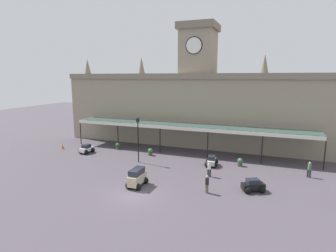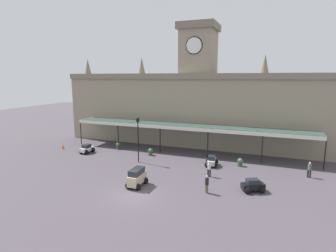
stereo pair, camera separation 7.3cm
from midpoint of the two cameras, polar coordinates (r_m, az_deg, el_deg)
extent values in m
plane|color=#4B434C|center=(25.62, -6.92, -13.88)|extent=(140.00, 140.00, 0.00)
cube|color=gray|center=(42.98, 5.99, 3.44)|extent=(42.06, 6.53, 10.86)
cube|color=gray|center=(39.41, 4.80, 10.19)|extent=(42.06, 0.30, 0.80)
cube|color=gray|center=(42.84, 6.21, 14.84)|extent=(4.80, 4.80, 6.19)
cube|color=#766C59|center=(43.29, 6.31, 19.58)|extent=(5.50, 5.50, 1.00)
cylinder|color=white|center=(40.55, 5.29, 16.18)|extent=(2.20, 0.12, 2.20)
cylinder|color=black|center=(40.59, 5.30, 16.17)|extent=(2.46, 0.06, 2.46)
cone|color=#6E6554|center=(51.73, -16.26, 11.69)|extent=(1.10, 1.10, 2.60)
cone|color=#6E6554|center=(46.12, -5.52, 12.27)|extent=(1.10, 1.10, 2.60)
cone|color=#6E6554|center=(41.27, 19.24, 12.03)|extent=(1.10, 1.10, 2.60)
cube|color=#38564C|center=(38.02, 3.77, 0.16)|extent=(33.41, 3.20, 0.16)
cube|color=silver|center=(36.56, 3.01, -0.55)|extent=(33.41, 0.12, 0.44)
cylinder|color=black|center=(45.02, -17.58, -1.26)|extent=(0.14, 0.14, 3.75)
cylinder|color=black|center=(41.21, -10.30, -1.97)|extent=(0.14, 0.14, 3.75)
cylinder|color=black|center=(38.20, -1.71, -2.76)|extent=(0.14, 0.14, 3.75)
cylinder|color=black|center=(36.19, 8.10, -3.59)|extent=(0.14, 0.14, 3.75)
cylinder|color=black|center=(35.34, 18.73, -4.37)|extent=(0.14, 0.14, 3.75)
cylinder|color=black|center=(35.75, 29.51, -5.01)|extent=(0.14, 0.14, 3.75)
cube|color=black|center=(27.09, 17.02, -11.71)|extent=(2.22, 1.74, 0.50)
cube|color=#1E232B|center=(26.91, 16.98, -10.81)|extent=(1.35, 1.22, 0.42)
sphere|color=black|center=(27.81, 17.93, -11.63)|extent=(0.64, 0.64, 0.64)
sphere|color=black|center=(27.07, 18.72, -12.28)|extent=(0.64, 0.64, 0.64)
sphere|color=black|center=(27.29, 15.30, -11.92)|extent=(0.64, 0.64, 0.64)
sphere|color=black|center=(26.54, 16.02, -12.60)|extent=(0.64, 0.64, 0.64)
cube|color=#B2B5BA|center=(33.33, 8.87, -7.23)|extent=(1.13, 2.14, 0.50)
cube|color=#1E232B|center=(33.24, 8.90, -6.45)|extent=(0.93, 1.19, 0.42)
sphere|color=black|center=(32.71, 9.53, -7.95)|extent=(0.64, 0.64, 0.64)
sphere|color=black|center=(32.79, 7.98, -7.87)|extent=(0.64, 0.64, 0.64)
sphere|color=black|center=(34.00, 9.71, -7.26)|extent=(0.64, 0.64, 0.64)
sphere|color=black|center=(34.07, 8.23, -7.18)|extent=(0.64, 0.64, 0.64)
cube|color=tan|center=(27.18, -6.45, -10.73)|extent=(1.01, 2.42, 0.95)
cube|color=#1E232B|center=(26.88, -6.53, -9.28)|extent=(0.95, 1.92, 0.55)
sphere|color=black|center=(28.24, -6.54, -10.84)|extent=(0.64, 0.64, 0.64)
sphere|color=black|center=(27.86, -4.75, -11.11)|extent=(0.64, 0.64, 0.64)
sphere|color=black|center=(26.84, -8.18, -12.03)|extent=(0.64, 0.64, 0.64)
sphere|color=black|center=(26.43, -6.32, -12.34)|extent=(0.64, 0.64, 0.64)
cube|color=silver|center=(39.94, -16.42, -4.61)|extent=(1.02, 2.11, 0.50)
cube|color=#1E232B|center=(39.80, -16.50, -3.98)|extent=(0.88, 1.15, 0.42)
sphere|color=black|center=(40.76, -16.24, -4.59)|extent=(0.64, 0.64, 0.64)
sphere|color=black|center=(40.20, -15.29, -4.75)|extent=(0.64, 0.64, 0.64)
sphere|color=black|center=(39.80, -17.52, -5.02)|extent=(0.64, 0.64, 0.64)
sphere|color=black|center=(39.22, -16.57, -5.19)|extent=(0.64, 0.64, 0.64)
cylinder|color=brown|center=(25.81, 8.03, -12.74)|extent=(0.17, 0.17, 0.82)
cylinder|color=brown|center=(25.99, 7.81, -12.56)|extent=(0.17, 0.17, 0.82)
cylinder|color=black|center=(25.63, 7.96, -11.17)|extent=(0.34, 0.34, 0.62)
sphere|color=tan|center=(25.48, 7.98, -10.28)|extent=(0.23, 0.23, 0.23)
cylinder|color=black|center=(29.91, 8.18, -9.48)|extent=(0.17, 0.17, 0.82)
cylinder|color=black|center=(29.86, 8.59, -9.53)|extent=(0.17, 0.17, 0.82)
cylinder|color=silver|center=(29.65, 8.42, -8.20)|extent=(0.34, 0.34, 0.62)
sphere|color=tan|center=(29.52, 8.44, -7.41)|extent=(0.23, 0.23, 0.23)
cylinder|color=black|center=(32.82, 27.13, -8.74)|extent=(0.17, 0.17, 0.82)
cylinder|color=black|center=(32.87, 26.76, -8.68)|extent=(0.17, 0.17, 0.82)
cylinder|color=#4C724C|center=(32.63, 27.05, -7.51)|extent=(0.34, 0.34, 0.62)
sphere|color=tan|center=(32.51, 27.11, -6.79)|extent=(0.23, 0.23, 0.23)
cylinder|color=black|center=(33.97, -6.22, -3.37)|extent=(0.13, 0.13, 5.00)
cube|color=black|center=(33.44, -6.31, 1.17)|extent=(0.30, 0.30, 0.44)
sphere|color=black|center=(33.40, -6.32, 1.64)|extent=(0.14, 0.14, 0.14)
cone|color=orange|center=(43.37, -20.91, -3.92)|extent=(0.40, 0.40, 0.74)
cylinder|color=#47423D|center=(37.33, -3.70, -5.73)|extent=(0.56, 0.56, 0.42)
sphere|color=#328232|center=(37.21, -3.71, -5.06)|extent=(0.60, 0.60, 0.60)
cylinder|color=#47423D|center=(33.99, 14.51, -7.64)|extent=(0.56, 0.56, 0.42)
sphere|color=#3E7940|center=(33.86, 14.55, -6.92)|extent=(0.60, 0.60, 0.60)
cylinder|color=#47423D|center=(41.01, -10.32, -4.42)|extent=(0.56, 0.56, 0.42)
sphere|color=#2C7528|center=(40.90, -10.34, -3.81)|extent=(0.60, 0.60, 0.60)
camera|label=1|loc=(0.04, -90.07, -0.01)|focal=29.63mm
camera|label=2|loc=(0.04, 89.93, 0.01)|focal=29.63mm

